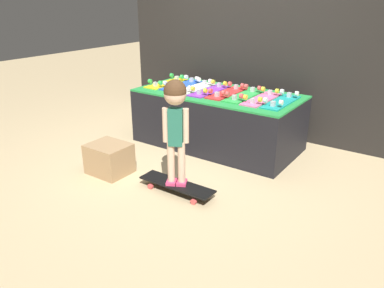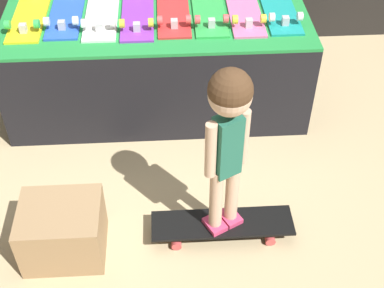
{
  "view_description": "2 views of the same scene",
  "coord_description": "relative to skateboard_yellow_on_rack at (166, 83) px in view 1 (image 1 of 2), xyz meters",
  "views": [
    {
      "loc": [
        2.16,
        -2.99,
        1.7
      ],
      "look_at": [
        0.2,
        -0.17,
        0.32
      ],
      "focal_mm": 35.0,
      "sensor_mm": 36.0,
      "label": 1
    },
    {
      "loc": [
        0.05,
        -2.34,
        2.29
      ],
      "look_at": [
        0.18,
        -0.2,
        0.31
      ],
      "focal_mm": 50.0,
      "sensor_mm": 36.0,
      "label": 2
    }
  ],
  "objects": [
    {
      "name": "skateboard_purple_on_rack",
      "position": [
        0.66,
        -0.02,
        0.0
      ],
      "size": [
        0.2,
        0.65,
        0.09
      ],
      "color": "purple",
      "rests_on": "display_rack"
    },
    {
      "name": "skateboard_white_on_rack",
      "position": [
        0.44,
        -0.01,
        0.0
      ],
      "size": [
        0.2,
        0.65,
        0.09
      ],
      "color": "white",
      "rests_on": "display_rack"
    },
    {
      "name": "skateboard_on_floor",
      "position": [
        1.08,
        -1.23,
        -0.59
      ],
      "size": [
        0.74,
        0.2,
        0.09
      ],
      "color": "black",
      "rests_on": "ground_plane"
    },
    {
      "name": "storage_box",
      "position": [
        0.27,
        -1.28,
        -0.51
      ],
      "size": [
        0.4,
        0.34,
        0.31
      ],
      "color": "#A37F56",
      "rests_on": "ground_plane"
    },
    {
      "name": "skateboard_blue_on_rack",
      "position": [
        0.22,
        0.02,
        0.0
      ],
      "size": [
        0.2,
        0.65,
        0.09
      ],
      "color": "blue",
      "rests_on": "display_rack"
    },
    {
      "name": "child",
      "position": [
        1.08,
        -1.23,
        0.1
      ],
      "size": [
        0.22,
        0.19,
        0.96
      ],
      "rotation": [
        0.0,
        0.0,
        0.48
      ],
      "color": "#E03D6B",
      "rests_on": "skateboard_on_floor"
    },
    {
      "name": "skateboard_red_on_rack",
      "position": [
        0.87,
        0.0,
        0.0
      ],
      "size": [
        0.2,
        0.65,
        0.09
      ],
      "color": "red",
      "rests_on": "display_rack"
    },
    {
      "name": "skateboard_teal_on_rack",
      "position": [
        1.53,
        -0.01,
        0.0
      ],
      "size": [
        0.2,
        0.65,
        0.09
      ],
      "color": "teal",
      "rests_on": "display_rack"
    },
    {
      "name": "back_wall",
      "position": [
        0.77,
        0.75,
        0.52
      ],
      "size": [
        3.66,
        0.1,
        2.37
      ],
      "color": "black",
      "rests_on": "ground_plane"
    },
    {
      "name": "skateboard_yellow_on_rack",
      "position": [
        0.0,
        0.0,
        0.0
      ],
      "size": [
        0.2,
        0.65,
        0.09
      ],
      "color": "yellow",
      "rests_on": "display_rack"
    },
    {
      "name": "ground_plane",
      "position": [
        0.77,
        -0.65,
        -0.66
      ],
      "size": [
        16.0,
        16.0,
        0.0
      ],
      "primitive_type": "plane",
      "color": "tan"
    },
    {
      "name": "skateboard_pink_on_rack",
      "position": [
        1.31,
        -0.02,
        0.0
      ],
      "size": [
        0.2,
        0.65,
        0.09
      ],
      "color": "pink",
      "rests_on": "display_rack"
    },
    {
      "name": "display_rack",
      "position": [
        0.77,
        -0.01,
        -0.34
      ],
      "size": [
        1.88,
        0.94,
        0.65
      ],
      "color": "black",
      "rests_on": "ground_plane"
    },
    {
      "name": "skateboard_green_on_rack",
      "position": [
        1.09,
        -0.01,
        0.0
      ],
      "size": [
        0.2,
        0.65,
        0.09
      ],
      "color": "green",
      "rests_on": "display_rack"
    }
  ]
}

